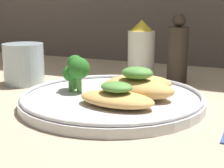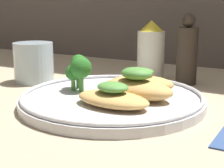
# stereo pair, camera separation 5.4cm
# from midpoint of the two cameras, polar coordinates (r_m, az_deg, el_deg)

# --- Properties ---
(ground_plane) EXTENTS (1.80, 1.80, 0.01)m
(ground_plane) POSITION_cam_midpoint_polar(r_m,az_deg,el_deg) (0.55, 2.82, -4.02)
(ground_plane) COLOR tan
(plate) EXTENTS (0.29, 0.29, 0.02)m
(plate) POSITION_cam_midpoint_polar(r_m,az_deg,el_deg) (0.54, 2.83, -2.51)
(plate) COLOR silver
(plate) RESTS_ON ground_plane
(grilled_meat_front) EXTENTS (0.12, 0.07, 0.04)m
(grilled_meat_front) POSITION_cam_midpoint_polar(r_m,az_deg,el_deg) (0.48, 3.28, -2.30)
(grilled_meat_front) COLOR tan
(grilled_meat_front) RESTS_ON plate
(grilled_meat_middle) EXTENTS (0.12, 0.07, 0.05)m
(grilled_meat_middle) POSITION_cam_midpoint_polar(r_m,az_deg,el_deg) (0.53, 6.98, -0.52)
(grilled_meat_middle) COLOR tan
(grilled_meat_middle) RESTS_ON plate
(grilled_meat_back) EXTENTS (0.12, 0.09, 0.04)m
(grilled_meat_back) POSITION_cam_midpoint_polar(r_m,az_deg,el_deg) (0.57, 7.56, 0.18)
(grilled_meat_back) COLOR tan
(grilled_meat_back) RESTS_ON plate
(broccoli_bunch) EXTENTS (0.05, 0.05, 0.06)m
(broccoli_bunch) POSITION_cam_midpoint_polar(r_m,az_deg,el_deg) (0.57, -2.77, 2.63)
(broccoli_bunch) COLOR #569942
(broccoli_bunch) RESTS_ON plate
(sauce_bottle) EXTENTS (0.06, 0.06, 0.12)m
(sauce_bottle) POSITION_cam_midpoint_polar(r_m,az_deg,el_deg) (0.72, 8.61, 5.33)
(sauce_bottle) COLOR silver
(sauce_bottle) RESTS_ON ground_plane
(pepper_grinder) EXTENTS (0.04, 0.04, 0.14)m
(pepper_grinder) POSITION_cam_midpoint_polar(r_m,az_deg,el_deg) (0.70, 14.56, 5.00)
(pepper_grinder) COLOR #382D23
(pepper_grinder) RESTS_ON ground_plane
(drinking_glass) EXTENTS (0.08, 0.08, 0.08)m
(drinking_glass) POSITION_cam_midpoint_polar(r_m,az_deg,el_deg) (0.71, -10.78, 3.51)
(drinking_glass) COLOR silver
(drinking_glass) RESTS_ON ground_plane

